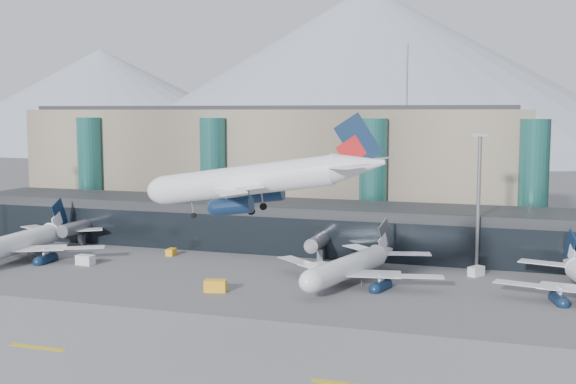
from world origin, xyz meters
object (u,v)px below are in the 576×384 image
(veh_g, at_px, (329,278))
(jet_parked_mid, at_px, (356,258))
(veh_a, at_px, (85,260))
(veh_f, at_px, (40,251))
(veh_d, at_px, (476,271))
(veh_h, at_px, (215,286))
(hero_jet, at_px, (270,171))
(veh_b, at_px, (171,252))
(lightmast_mid, at_px, (479,194))
(jet_parked_left, at_px, (25,235))

(veh_g, bearing_deg, jet_parked_mid, 62.71)
(veh_a, relative_size, veh_f, 1.00)
(veh_d, relative_size, veh_f, 0.90)
(veh_f, distance_m, veh_h, 49.25)
(hero_jet, xyz_separation_m, veh_b, (-38.83, 48.83, -21.66))
(jet_parked_mid, height_order, veh_g, jet_parked_mid)
(veh_b, distance_m, veh_f, 27.02)
(jet_parked_mid, relative_size, veh_b, 13.75)
(lightmast_mid, relative_size, veh_f, 7.52)
(veh_a, height_order, veh_d, veh_a)
(veh_b, distance_m, veh_h, 32.38)
(veh_b, bearing_deg, veh_a, 135.92)
(hero_jet, distance_m, jet_parked_mid, 42.52)
(jet_parked_left, distance_m, veh_f, 4.61)
(lightmast_mid, bearing_deg, jet_parked_mid, -141.29)
(jet_parked_left, height_order, veh_d, jet_parked_left)
(veh_b, bearing_deg, lightmast_mid, -88.22)
(veh_a, distance_m, veh_h, 34.37)
(veh_g, height_order, veh_h, veh_h)
(veh_g, bearing_deg, veh_a, -141.12)
(veh_g, bearing_deg, jet_parked_left, -143.74)
(lightmast_mid, distance_m, jet_parked_left, 90.25)
(veh_h, bearing_deg, veh_a, 148.06)
(lightmast_mid, height_order, jet_parked_mid, lightmast_mid)
(hero_jet, bearing_deg, jet_parked_mid, 85.65)
(lightmast_mid, relative_size, veh_g, 10.57)
(hero_jet, height_order, veh_g, hero_jet)
(jet_parked_mid, relative_size, veh_f, 10.00)
(lightmast_mid, distance_m, jet_parked_mid, 27.08)
(jet_parked_mid, bearing_deg, veh_g, 129.56)
(veh_a, bearing_deg, jet_parked_mid, 9.45)
(lightmast_mid, distance_m, veh_g, 32.69)
(lightmast_mid, xyz_separation_m, veh_b, (-60.81, -5.17, -13.70))
(jet_parked_mid, distance_m, veh_g, 5.85)
(veh_a, relative_size, veh_b, 1.38)
(jet_parked_left, relative_size, veh_b, 15.04)
(jet_parked_mid, height_order, veh_a, jet_parked_mid)
(hero_jet, relative_size, veh_a, 9.53)
(veh_b, xyz_separation_m, veh_g, (36.96, -12.49, -0.01))
(veh_b, xyz_separation_m, veh_h, (20.79, -24.83, 0.28))
(veh_b, height_order, veh_d, veh_d)
(veh_d, bearing_deg, veh_g, 149.72)
(jet_parked_left, bearing_deg, veh_g, -95.26)
(lightmast_mid, height_order, veh_a, lightmast_mid)
(veh_h, bearing_deg, veh_b, 117.48)
(veh_f, bearing_deg, lightmast_mid, -126.01)
(veh_a, distance_m, veh_d, 73.93)
(veh_f, bearing_deg, hero_jet, -167.02)
(hero_jet, relative_size, veh_b, 13.13)
(veh_d, bearing_deg, veh_f, 127.62)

